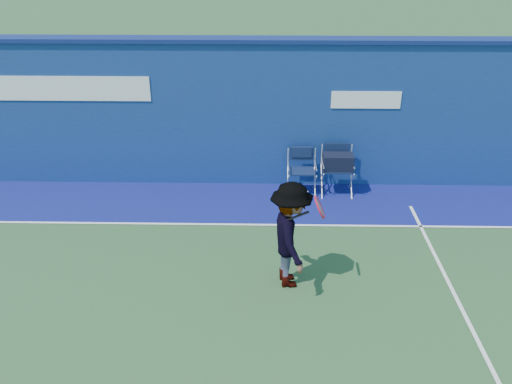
{
  "coord_description": "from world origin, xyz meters",
  "views": [
    {
      "loc": [
        1.6,
        -5.62,
        5.11
      ],
      "look_at": [
        1.43,
        2.6,
        1.0
      ],
      "focal_mm": 38.0,
      "sensor_mm": 36.0,
      "label": 1
    }
  ],
  "objects_px": {
    "directors_chair_left": "(301,179)",
    "tennis_player": "(291,235)",
    "water_bottle": "(306,197)",
    "directors_chair_right": "(337,175)"
  },
  "relations": [
    {
      "from": "directors_chair_right",
      "to": "tennis_player",
      "type": "relative_size",
      "value": 0.59
    },
    {
      "from": "directors_chair_left",
      "to": "directors_chair_right",
      "type": "distance_m",
      "value": 0.74
    },
    {
      "from": "water_bottle",
      "to": "tennis_player",
      "type": "bearing_deg",
      "value": -99.08
    },
    {
      "from": "directors_chair_right",
      "to": "tennis_player",
      "type": "bearing_deg",
      "value": -108.92
    },
    {
      "from": "directors_chair_right",
      "to": "water_bottle",
      "type": "bearing_deg",
      "value": -147.64
    },
    {
      "from": "directors_chair_left",
      "to": "tennis_player",
      "type": "height_order",
      "value": "tennis_player"
    },
    {
      "from": "tennis_player",
      "to": "directors_chair_left",
      "type": "bearing_deg",
      "value": 83.58
    },
    {
      "from": "directors_chair_left",
      "to": "water_bottle",
      "type": "xyz_separation_m",
      "value": [
        0.09,
        -0.41,
        -0.2
      ]
    },
    {
      "from": "water_bottle",
      "to": "tennis_player",
      "type": "distance_m",
      "value": 2.89
    },
    {
      "from": "directors_chair_left",
      "to": "tennis_player",
      "type": "distance_m",
      "value": 3.23
    }
  ]
}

